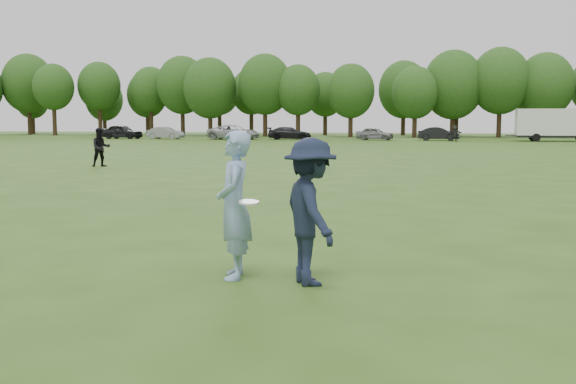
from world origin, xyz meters
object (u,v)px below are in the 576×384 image
Objects in this scene: defender at (311,212)px; player_far_a at (101,147)px; thrower at (234,205)px; car_a at (122,132)px; player_far_d at (455,133)px; car_c at (234,132)px; car_f at (439,134)px; car_b at (165,133)px; car_d at (290,133)px; car_e at (375,134)px; cargo_trailer at (559,123)px.

defender is 23.81m from player_far_a.
car_a is (-31.73, 60.79, -0.22)m from thrower.
player_far_a reaches higher than player_far_d.
car_c is (-23.02, 1.34, -0.02)m from player_far_d.
car_f is (34.50, 1.12, -0.10)m from car_a.
player_far_d reaches higher than car_b.
car_a is 18.90m from car_d.
car_c is 21.53m from car_f.
player_far_a is 45.58m from car_a.
thrower is 62.08m from car_e.
thrower is 1.27× the size of player_far_d.
car_e is at bearing 40.85° from player_far_a.
player_far_a is 50.06m from cargo_trailer.
player_far_a is 43.30m from car_e.
car_a is 46.00m from cargo_trailer.
car_f is at bearing -81.54° from car_a.
cargo_trailer reaches higher than car_e.
defender is 62.05m from car_f.
car_a reaches higher than car_e.
player_far_a is at bearing -148.26° from car_a.
player_far_d is 0.18× the size of cargo_trailer.
cargo_trailer reaches higher than car_c.
car_a is at bearing 99.94° from car_e.
car_a is 1.11× the size of car_f.
car_e is (-8.03, 2.44, -0.13)m from player_far_d.
car_d is at bearing 157.38° from player_far_d.
defender reaches higher than car_d.
car_c reaches higher than car_b.
cargo_trailer reaches higher than thrower.
car_a is 28.01m from car_e.
car_b is 0.98× the size of car_f.
cargo_trailer reaches higher than car_d.
car_a is 34.52m from car_f.
thrower is 63.68m from car_c.
player_far_d is 0.41× the size of car_e.
player_far_d is 2.83m from car_f.
car_b is at bearing 100.23° from car_e.
car_e is at bearing -81.00° from car_a.
thrower reaches higher than car_b.
player_far_a is at bearing -126.93° from player_far_d.
thrower is at bearing -95.29° from player_far_a.
player_far_a is 0.20× the size of cargo_trailer.
player_far_a reaches higher than car_a.
car_c is at bearing -178.18° from cargo_trailer.
car_a is at bearing 97.03° from car_b.
defender is 0.41× the size of car_d.
player_far_d is (4.28, 59.53, -0.21)m from thrower.
thrower is at bearing -102.95° from cargo_trailer.
car_b is (-14.24, 41.36, -0.22)m from player_far_a.
car_a is 13.00m from car_c.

